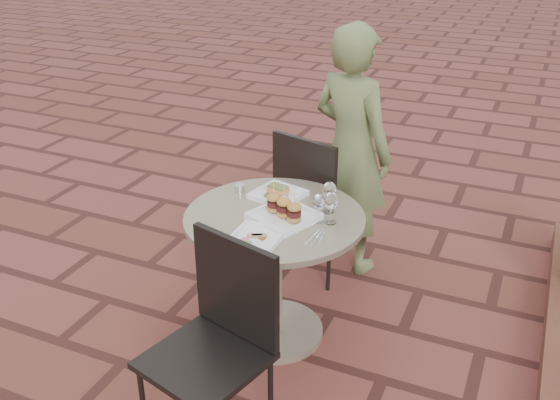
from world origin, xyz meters
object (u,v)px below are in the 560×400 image
at_px(diner, 351,151).
at_px(plate_salmon, 278,194).
at_px(plate_tuna, 257,237).
at_px(cafe_table, 275,258).
at_px(plate_sliders, 284,212).
at_px(chair_near, 220,329).
at_px(chair_far, 314,194).

height_order(diner, plate_salmon, diner).
xyz_separation_m(plate_salmon, plate_tuna, (0.09, -0.44, -0.00)).
relative_size(cafe_table, diner, 0.59).
bearing_deg(diner, plate_sliders, 108.52).
xyz_separation_m(chair_near, plate_salmon, (-0.13, 0.89, 0.20)).
bearing_deg(plate_sliders, plate_tuna, -98.81).
height_order(chair_near, plate_sliders, chair_near).
height_order(plate_salmon, plate_tuna, plate_salmon).
xyz_separation_m(chair_far, chair_near, (0.10, -1.35, 0.00)).
distance_m(cafe_table, plate_tuna, 0.36).
xyz_separation_m(cafe_table, plate_tuna, (0.02, -0.25, 0.26)).
relative_size(chair_near, plate_salmon, 3.26).
bearing_deg(plate_salmon, chair_far, 86.07).
relative_size(plate_salmon, plate_tuna, 1.28).
relative_size(chair_far, plate_salmon, 3.26).
bearing_deg(plate_sliders, cafe_table, 160.99).
height_order(chair_near, plate_tuna, chair_near).
xyz_separation_m(chair_near, plate_tuna, (-0.04, 0.45, 0.19)).
relative_size(diner, plate_salmon, 5.39).
distance_m(chair_near, plate_salmon, 0.93).
bearing_deg(chair_near, cafe_table, 110.67).
height_order(cafe_table, chair_near, chair_near).
distance_m(chair_near, plate_sliders, 0.71).
relative_size(plate_salmon, plate_sliders, 0.79).
distance_m(chair_far, chair_near, 1.36).
bearing_deg(diner, chair_near, 110.28).
relative_size(cafe_table, chair_near, 0.97).
bearing_deg(chair_far, chair_near, 109.99).
distance_m(diner, plate_sliders, 0.90).
bearing_deg(plate_sliders, chair_far, 98.03).
bearing_deg(diner, plate_tuna, 107.41).
xyz_separation_m(chair_far, plate_salmon, (-0.03, -0.46, 0.20)).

